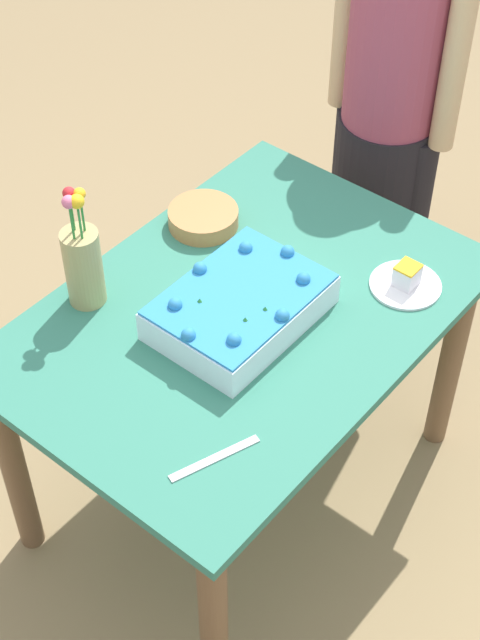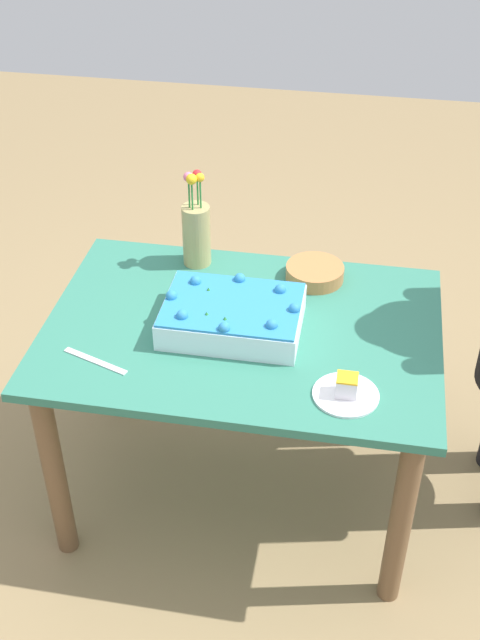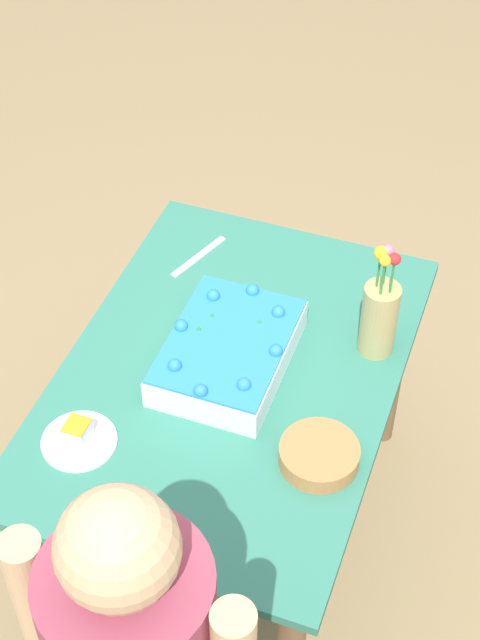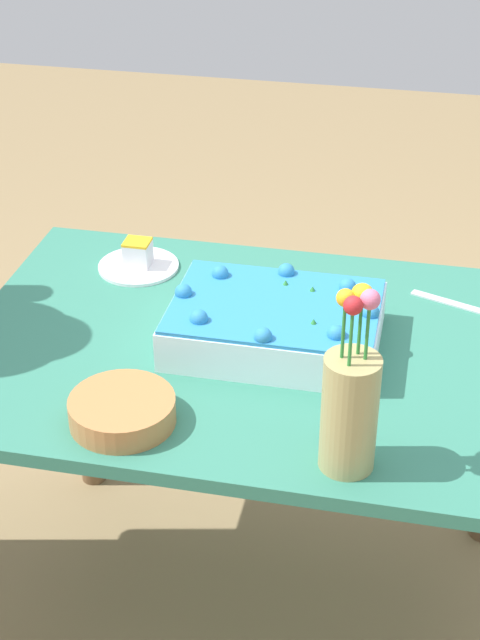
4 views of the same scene
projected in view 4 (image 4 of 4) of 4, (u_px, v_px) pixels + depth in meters
The scene contains 7 objects.
ground_plane at pixel (256, 601), 2.42m from camera, with size 8.00×8.00×0.00m, color #8F7650.
dining_table at pixel (259, 396), 2.10m from camera, with size 1.24×0.86×0.76m.
sheet_cake at pixel (275, 323), 2.01m from camera, with size 0.43×0.31×0.12m.
serving_plate_with_slice at pixel (138, 261), 2.30m from camera, with size 0.19×0.19×0.07m.
cake_knife at pixel (459, 305), 2.16m from camera, with size 0.22×0.02×0.00m, color silver.
flower_vase at pixel (350, 406), 1.64m from camera, with size 0.10×0.10×0.35m.
fruit_bowl at pixel (122, 411), 1.79m from camera, with size 0.20×0.20×0.05m, color #B67541.
Camera 4 is at (0.31, -1.67, 1.87)m, focal length 55.00 mm.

